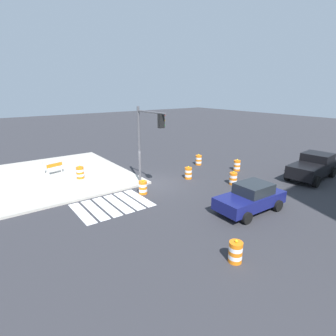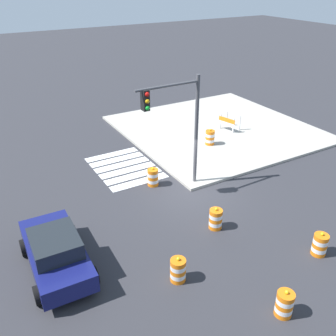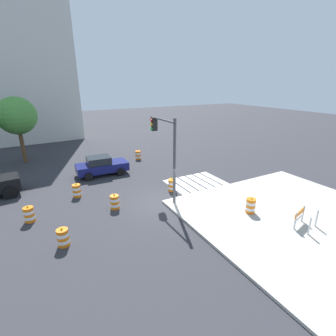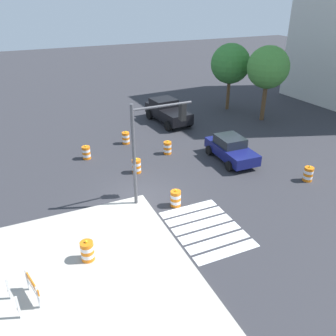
{
  "view_description": "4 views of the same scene",
  "coord_description": "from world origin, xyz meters",
  "px_view_note": "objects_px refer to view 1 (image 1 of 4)",
  "views": [
    {
      "loc": [
        10.1,
        15.81,
        6.82
      ],
      "look_at": [
        -0.12,
        1.93,
        1.67
      ],
      "focal_mm": 28.5,
      "sensor_mm": 36.0,
      "label": 1
    },
    {
      "loc": [
        -13.26,
        8.98,
        9.79
      ],
      "look_at": [
        0.6,
        0.97,
        1.32
      ],
      "focal_mm": 40.17,
      "sensor_mm": 36.0,
      "label": 2
    },
    {
      "loc": [
        -6.78,
        -13.22,
        7.64
      ],
      "look_at": [
        1.69,
        2.24,
        1.48
      ],
      "focal_mm": 26.39,
      "sensor_mm": 36.0,
      "label": 3
    },
    {
      "loc": [
        15.86,
        -5.6,
        10.44
      ],
      "look_at": [
        0.05,
        1.54,
        1.56
      ],
      "focal_mm": 37.29,
      "sensor_mm": 36.0,
      "label": 4
    }
  ],
  "objects_px": {
    "traffic_barrel_crosswalk_end": "(188,173)",
    "traffic_barrel_far_curb": "(199,160)",
    "sports_car": "(251,198)",
    "traffic_barrel_near_corner": "(235,252)",
    "traffic_light_pole": "(148,133)",
    "construction_barricade": "(54,167)",
    "traffic_barrel_on_sidewalk": "(80,173)",
    "traffic_barrel_lane_center": "(233,178)",
    "pickup_truck": "(314,166)",
    "traffic_barrel_median_near": "(237,165)",
    "traffic_barrel_median_far": "(143,187)"
  },
  "relations": [
    {
      "from": "sports_car",
      "to": "traffic_light_pole",
      "type": "height_order",
      "value": "traffic_light_pole"
    },
    {
      "from": "sports_car",
      "to": "traffic_barrel_near_corner",
      "type": "relative_size",
      "value": 4.28
    },
    {
      "from": "sports_car",
      "to": "construction_barricade",
      "type": "bearing_deg",
      "value": -61.46
    },
    {
      "from": "traffic_barrel_median_near",
      "to": "traffic_barrel_lane_center",
      "type": "distance_m",
      "value": 3.65
    },
    {
      "from": "traffic_barrel_near_corner",
      "to": "traffic_barrel_far_curb",
      "type": "distance_m",
      "value": 14.51
    },
    {
      "from": "traffic_barrel_median_near",
      "to": "traffic_barrel_median_far",
      "type": "bearing_deg",
      "value": -1.49
    },
    {
      "from": "pickup_truck",
      "to": "traffic_barrel_near_corner",
      "type": "bearing_deg",
      "value": 14.52
    },
    {
      "from": "sports_car",
      "to": "traffic_barrel_near_corner",
      "type": "distance_m",
      "value": 5.21
    },
    {
      "from": "traffic_light_pole",
      "to": "sports_car",
      "type": "bearing_deg",
      "value": 111.98
    },
    {
      "from": "traffic_barrel_near_corner",
      "to": "traffic_barrel_median_near",
      "type": "relative_size",
      "value": 1.0
    },
    {
      "from": "sports_car",
      "to": "traffic_barrel_lane_center",
      "type": "xyz_separation_m",
      "value": [
        -2.67,
        -3.53,
        -0.36
      ]
    },
    {
      "from": "sports_car",
      "to": "traffic_barrel_crosswalk_end",
      "type": "relative_size",
      "value": 4.28
    },
    {
      "from": "traffic_barrel_lane_center",
      "to": "construction_barricade",
      "type": "relative_size",
      "value": 0.73
    },
    {
      "from": "traffic_barrel_near_corner",
      "to": "traffic_barrel_crosswalk_end",
      "type": "bearing_deg",
      "value": -120.15
    },
    {
      "from": "traffic_barrel_crosswalk_end",
      "to": "traffic_barrel_median_far",
      "type": "distance_m",
      "value": 4.56
    },
    {
      "from": "construction_barricade",
      "to": "sports_car",
      "type": "bearing_deg",
      "value": 118.54
    },
    {
      "from": "sports_car",
      "to": "traffic_barrel_lane_center",
      "type": "height_order",
      "value": "sports_car"
    },
    {
      "from": "construction_barricade",
      "to": "traffic_barrel_on_sidewalk",
      "type": "bearing_deg",
      "value": 118.42
    },
    {
      "from": "sports_car",
      "to": "traffic_light_pole",
      "type": "relative_size",
      "value": 0.79
    },
    {
      "from": "traffic_barrel_median_near",
      "to": "traffic_barrel_on_sidewalk",
      "type": "distance_m",
      "value": 12.98
    },
    {
      "from": "sports_car",
      "to": "construction_barricade",
      "type": "xyz_separation_m",
      "value": [
        7.41,
        -13.63,
        -0.09
      ]
    },
    {
      "from": "traffic_light_pole",
      "to": "traffic_barrel_near_corner",
      "type": "bearing_deg",
      "value": 79.32
    },
    {
      "from": "pickup_truck",
      "to": "traffic_light_pole",
      "type": "height_order",
      "value": "traffic_light_pole"
    },
    {
      "from": "traffic_barrel_far_curb",
      "to": "traffic_barrel_near_corner",
      "type": "bearing_deg",
      "value": 53.26
    },
    {
      "from": "traffic_barrel_far_curb",
      "to": "traffic_barrel_median_far",
      "type": "bearing_deg",
      "value": 21.29
    },
    {
      "from": "pickup_truck",
      "to": "traffic_light_pole",
      "type": "relative_size",
      "value": 0.97
    },
    {
      "from": "traffic_barrel_near_corner",
      "to": "traffic_barrel_median_near",
      "type": "height_order",
      "value": "same"
    },
    {
      "from": "traffic_barrel_median_near",
      "to": "traffic_barrel_far_curb",
      "type": "distance_m",
      "value": 3.61
    },
    {
      "from": "traffic_barrel_on_sidewalk",
      "to": "traffic_light_pole",
      "type": "height_order",
      "value": "traffic_light_pole"
    },
    {
      "from": "pickup_truck",
      "to": "traffic_barrel_lane_center",
      "type": "distance_m",
      "value": 6.82
    },
    {
      "from": "traffic_barrel_crosswalk_end",
      "to": "construction_barricade",
      "type": "relative_size",
      "value": 0.73
    },
    {
      "from": "traffic_barrel_near_corner",
      "to": "traffic_barrel_median_far",
      "type": "height_order",
      "value": "same"
    },
    {
      "from": "traffic_barrel_crosswalk_end",
      "to": "traffic_barrel_far_curb",
      "type": "height_order",
      "value": "same"
    },
    {
      "from": "sports_car",
      "to": "pickup_truck",
      "type": "distance_m",
      "value": 8.94
    },
    {
      "from": "traffic_barrel_lane_center",
      "to": "traffic_barrel_crosswalk_end",
      "type": "bearing_deg",
      "value": -58.64
    },
    {
      "from": "traffic_barrel_far_curb",
      "to": "traffic_barrel_on_sidewalk",
      "type": "height_order",
      "value": "traffic_barrel_on_sidewalk"
    },
    {
      "from": "traffic_barrel_lane_center",
      "to": "traffic_barrel_on_sidewalk",
      "type": "distance_m",
      "value": 11.64
    },
    {
      "from": "traffic_barrel_median_far",
      "to": "construction_barricade",
      "type": "height_order",
      "value": "construction_barricade"
    },
    {
      "from": "pickup_truck",
      "to": "traffic_barrel_on_sidewalk",
      "type": "height_order",
      "value": "pickup_truck"
    },
    {
      "from": "traffic_barrel_crosswalk_end",
      "to": "traffic_barrel_median_near",
      "type": "relative_size",
      "value": 1.0
    },
    {
      "from": "construction_barricade",
      "to": "pickup_truck",
      "type": "bearing_deg",
      "value": 141.82
    },
    {
      "from": "pickup_truck",
      "to": "traffic_barrel_crosswalk_end",
      "type": "bearing_deg",
      "value": -35.34
    },
    {
      "from": "traffic_barrel_near_corner",
      "to": "traffic_barrel_median_near",
      "type": "xyz_separation_m",
      "value": [
        -10.11,
        -8.31,
        0.0
      ]
    },
    {
      "from": "traffic_barrel_median_near",
      "to": "traffic_barrel_median_far",
      "type": "height_order",
      "value": "same"
    },
    {
      "from": "traffic_barrel_near_corner",
      "to": "traffic_light_pole",
      "type": "distance_m",
      "value": 10.12
    },
    {
      "from": "sports_car",
      "to": "traffic_barrel_crosswalk_end",
      "type": "xyz_separation_m",
      "value": [
        -0.86,
        -6.5,
        -0.36
      ]
    },
    {
      "from": "pickup_truck",
      "to": "traffic_barrel_far_curb",
      "type": "bearing_deg",
      "value": -60.18
    },
    {
      "from": "traffic_barrel_near_corner",
      "to": "traffic_barrel_on_sidewalk",
      "type": "xyz_separation_m",
      "value": [
        1.63,
        -13.85,
        0.15
      ]
    },
    {
      "from": "sports_car",
      "to": "traffic_barrel_median_near",
      "type": "xyz_separation_m",
      "value": [
        -5.65,
        -5.65,
        -0.36
      ]
    },
    {
      "from": "pickup_truck",
      "to": "traffic_barrel_median_near",
      "type": "relative_size",
      "value": 5.21
    }
  ]
}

